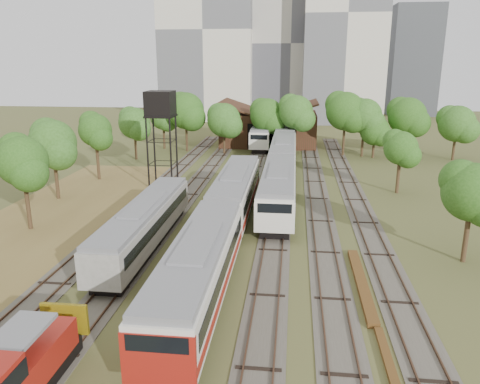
# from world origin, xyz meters

# --- Properties ---
(ground) EXTENTS (240.00, 240.00, 0.00)m
(ground) POSITION_xyz_m (0.00, 0.00, 0.00)
(ground) COLOR #475123
(ground) RESTS_ON ground
(dry_grass_patch) EXTENTS (14.00, 60.00, 0.04)m
(dry_grass_patch) POSITION_xyz_m (-18.00, 8.00, 0.02)
(dry_grass_patch) COLOR brown
(dry_grass_patch) RESTS_ON ground
(tracks) EXTENTS (24.60, 80.00, 0.19)m
(tracks) POSITION_xyz_m (-0.67, 25.00, 0.04)
(tracks) COLOR #4C473D
(tracks) RESTS_ON ground
(railcar_red_set) EXTENTS (3.24, 34.58, 4.02)m
(railcar_red_set) POSITION_xyz_m (-2.00, 10.39, 2.12)
(railcar_red_set) COLOR black
(railcar_red_set) RESTS_ON ground
(railcar_green_set) EXTENTS (3.26, 52.08, 4.04)m
(railcar_green_set) POSITION_xyz_m (2.00, 37.94, 2.14)
(railcar_green_set) COLOR black
(railcar_green_set) RESTS_ON ground
(railcar_rear) EXTENTS (3.11, 16.08, 3.85)m
(railcar_rear) POSITION_xyz_m (-2.00, 55.94, 2.04)
(railcar_rear) COLOR black
(railcar_rear) RESTS_ON ground
(shunter_locomotive) EXTENTS (2.52, 8.10, 3.30)m
(shunter_locomotive) POSITION_xyz_m (-8.00, -7.86, 1.56)
(shunter_locomotive) COLOR black
(shunter_locomotive) RESTS_ON ground
(old_grey_coach) EXTENTS (2.81, 18.00, 3.47)m
(old_grey_coach) POSITION_xyz_m (-8.00, 10.17, 1.89)
(old_grey_coach) COLOR black
(old_grey_coach) RESTS_ON ground
(water_tower) EXTENTS (3.14, 3.14, 10.87)m
(water_tower) POSITION_xyz_m (-11.73, 28.80, 9.17)
(water_tower) COLOR black
(water_tower) RESTS_ON ground
(rail_pile_near) EXTENTS (0.69, 10.33, 0.34)m
(rail_pile_near) POSITION_xyz_m (8.00, 5.29, 0.17)
(rail_pile_near) COLOR brown
(rail_pile_near) RESTS_ON ground
(rail_pile_far) EXTENTS (0.44, 7.02, 0.23)m
(rail_pile_far) POSITION_xyz_m (8.20, -3.49, 0.11)
(rail_pile_far) COLOR brown
(rail_pile_far) RESTS_ON ground
(maintenance_shed) EXTENTS (16.45, 11.55, 7.58)m
(maintenance_shed) POSITION_xyz_m (-1.00, 57.98, 2.91)
(maintenance_shed) COLOR #392515
(maintenance_shed) RESTS_ON ground
(tree_band_left) EXTENTS (6.66, 55.55, 8.73)m
(tree_band_left) POSITION_xyz_m (-20.18, 13.67, 5.94)
(tree_band_left) COLOR #382616
(tree_band_left) RESTS_ON ground
(tree_band_far) EXTENTS (49.57, 8.90, 9.68)m
(tree_band_far) POSITION_xyz_m (4.92, 49.55, 6.03)
(tree_band_far) COLOR #382616
(tree_band_far) RESTS_ON ground
(tree_band_right) EXTENTS (4.94, 42.40, 7.34)m
(tree_band_right) POSITION_xyz_m (15.39, 29.99, 4.70)
(tree_band_right) COLOR #382616
(tree_band_right) RESTS_ON ground
(tower_left) EXTENTS (22.00, 16.00, 42.00)m
(tower_left) POSITION_xyz_m (-18.00, 95.00, 21.00)
(tower_left) COLOR beige
(tower_left) RESTS_ON ground
(tower_centre) EXTENTS (20.00, 18.00, 36.00)m
(tower_centre) POSITION_xyz_m (2.00, 100.00, 18.00)
(tower_centre) COLOR #B0AAA0
(tower_centre) RESTS_ON ground
(tower_right) EXTENTS (18.00, 16.00, 48.00)m
(tower_right) POSITION_xyz_m (14.00, 92.00, 24.00)
(tower_right) COLOR beige
(tower_right) RESTS_ON ground
(tower_far_right) EXTENTS (12.00, 12.00, 28.00)m
(tower_far_right) POSITION_xyz_m (34.00, 110.00, 14.00)
(tower_far_right) COLOR #404247
(tower_far_right) RESTS_ON ground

